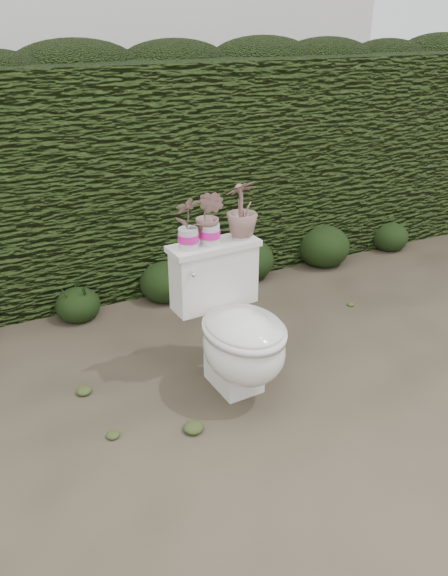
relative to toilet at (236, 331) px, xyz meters
name	(u,v)px	position (x,y,z in m)	size (l,w,h in m)	color
ground	(185,380)	(-0.23, 0.18, -0.36)	(60.00, 60.00, 0.00)	brown
hedge	(98,177)	(-0.23, 1.78, 0.44)	(8.00, 1.00, 1.60)	#2D4115
house_wall	(48,6)	(0.37, 6.18, 1.64)	(8.00, 3.50, 4.00)	silver
toilet	(236,331)	(0.00, 0.00, 0.00)	(0.51, 0.70, 0.78)	silver
potted_plant_left	(188,224)	(-0.16, 0.23, 0.56)	(0.14, 0.10, 0.27)	#2A7725
potted_plant_center	(210,219)	(-0.04, 0.24, 0.56)	(0.16, 0.13, 0.28)	#2A7725
potted_plant_right	(242,211)	(0.16, 0.25, 0.57)	(0.17, 0.17, 0.31)	#2A7725
liriope_clump_3	(77,301)	(-0.60, 1.19, -0.23)	(0.30, 0.30, 0.24)	black
liriope_clump_4	(165,278)	(0.05, 1.21, -0.20)	(0.38, 0.38, 0.30)	black
liriope_clump_5	(247,256)	(0.77, 1.29, -0.19)	(0.42, 0.42, 0.34)	black
liriope_clump_6	(323,243)	(1.46, 1.25, -0.18)	(0.44, 0.44, 0.35)	black
liriope_clump_7	(390,234)	(2.19, 1.26, -0.22)	(0.33, 0.33, 0.26)	black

